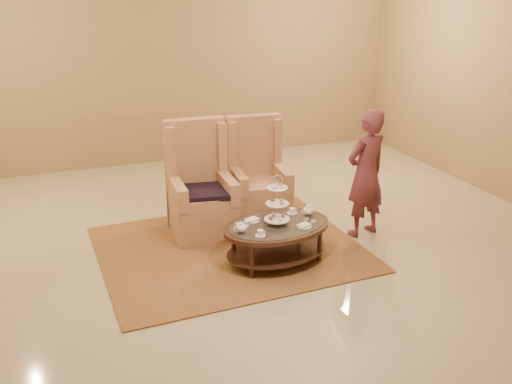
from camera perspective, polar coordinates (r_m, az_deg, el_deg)
name	(u,v)px	position (r m, az deg, el deg)	size (l,w,h in m)	color
ground	(250,261)	(6.34, -0.60, -6.94)	(8.00, 8.00, 0.00)	tan
ceiling	(250,261)	(6.34, -0.60, -6.94)	(8.00, 8.00, 0.02)	silver
wall_back	(163,56)	(9.55, -9.24, 13.24)	(8.00, 0.04, 3.50)	#9A7E54
rug	(230,249)	(6.61, -2.66, -5.69)	(2.96, 2.49, 0.02)	olive
tea_table	(277,231)	(6.18, 2.09, -3.93)	(1.30, 0.97, 1.01)	black
armchair_left	(200,195)	(6.95, -5.59, -0.34)	(0.76, 0.78, 1.37)	tan
armchair_right	(257,184)	(7.37, 0.12, 0.80)	(0.77, 0.79, 1.30)	tan
person	(366,174)	(6.84, 10.94, 1.82)	(0.64, 0.50, 1.55)	brown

